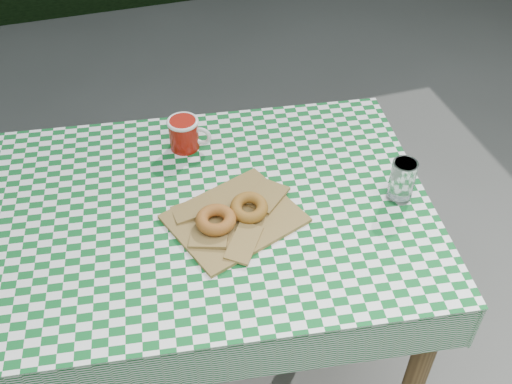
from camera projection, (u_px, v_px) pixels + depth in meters
table at (203, 299)px, 1.83m from camera, size 1.32×0.97×0.75m
tablecloth at (194, 210)px, 1.57m from camera, size 1.34×0.99×0.01m
paper_bag at (235, 218)px, 1.54m from camera, size 0.37×0.34×0.02m
bagel_front at (216, 220)px, 1.50m from camera, size 0.13×0.13×0.03m
bagel_back at (249, 208)px, 1.53m from camera, size 0.12×0.12×0.03m
coffee_mug at (184, 134)px, 1.73m from camera, size 0.23×0.23×0.09m
drinking_glass at (402, 181)px, 1.56m from camera, size 0.08×0.08×0.12m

